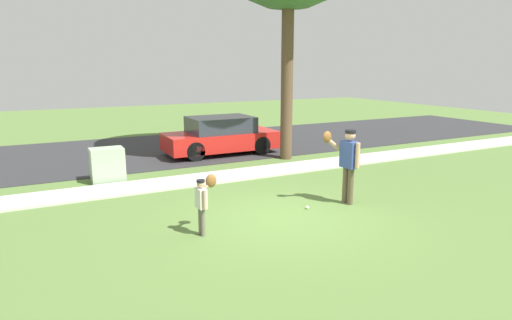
{
  "coord_description": "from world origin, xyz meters",
  "views": [
    {
      "loc": [
        -4.47,
        -7.35,
        3.1
      ],
      "look_at": [
        -0.09,
        1.18,
        1.0
      ],
      "focal_mm": 30.13,
      "sensor_mm": 36.0,
      "label": 1
    }
  ],
  "objects_px": {
    "person_adult": "(347,158)",
    "person_child": "(204,197)",
    "parked_hatchback_red": "(221,136)",
    "baseball": "(307,208)",
    "utility_cabinet": "(107,165)"
  },
  "relations": [
    {
      "from": "person_adult",
      "to": "person_child",
      "type": "relative_size",
      "value": 1.54
    },
    {
      "from": "parked_hatchback_red",
      "to": "baseball",
      "type": "bearing_deg",
      "value": 84.27
    },
    {
      "from": "parked_hatchback_red",
      "to": "person_child",
      "type": "bearing_deg",
      "value": 65.04
    },
    {
      "from": "person_child",
      "to": "baseball",
      "type": "relative_size",
      "value": 14.96
    },
    {
      "from": "utility_cabinet",
      "to": "parked_hatchback_red",
      "type": "height_order",
      "value": "parked_hatchback_red"
    },
    {
      "from": "person_child",
      "to": "baseball",
      "type": "bearing_deg",
      "value": 2.62
    },
    {
      "from": "person_adult",
      "to": "baseball",
      "type": "bearing_deg",
      "value": -7.68
    },
    {
      "from": "person_adult",
      "to": "utility_cabinet",
      "type": "height_order",
      "value": "person_adult"
    },
    {
      "from": "person_child",
      "to": "utility_cabinet",
      "type": "height_order",
      "value": "person_child"
    },
    {
      "from": "person_adult",
      "to": "utility_cabinet",
      "type": "distance_m",
      "value": 6.44
    },
    {
      "from": "baseball",
      "to": "utility_cabinet",
      "type": "xyz_separation_m",
      "value": [
        -3.56,
        4.43,
        0.43
      ]
    },
    {
      "from": "person_adult",
      "to": "parked_hatchback_red",
      "type": "bearing_deg",
      "value": -91.18
    },
    {
      "from": "utility_cabinet",
      "to": "parked_hatchback_red",
      "type": "bearing_deg",
      "value": 26.58
    },
    {
      "from": "baseball",
      "to": "person_child",
      "type": "bearing_deg",
      "value": -173.13
    },
    {
      "from": "person_child",
      "to": "utility_cabinet",
      "type": "distance_m",
      "value": 4.86
    }
  ]
}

